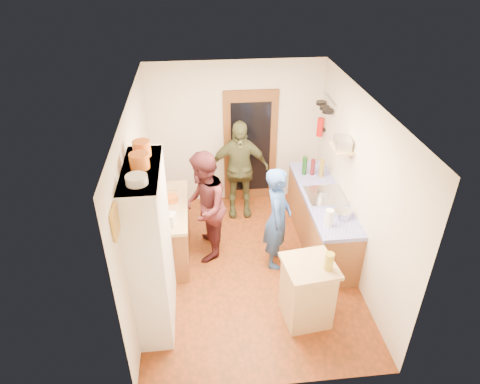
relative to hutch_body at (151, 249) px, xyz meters
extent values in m
cube|color=maroon|center=(1.30, 0.80, -1.11)|extent=(3.00, 4.00, 0.02)
cube|color=silver|center=(1.30, 0.80, 1.51)|extent=(3.00, 4.00, 0.02)
cube|color=beige|center=(1.30, 2.81, 0.20)|extent=(3.00, 0.02, 2.60)
cube|color=beige|center=(1.30, -1.21, 0.20)|extent=(3.00, 0.02, 2.60)
cube|color=beige|center=(-0.21, 0.80, 0.20)|extent=(0.02, 4.00, 2.60)
cube|color=beige|center=(2.81, 0.80, 0.20)|extent=(0.02, 4.00, 2.60)
cube|color=brown|center=(1.55, 2.77, -0.05)|extent=(0.95, 0.06, 2.10)
cube|color=black|center=(1.55, 2.74, -0.05)|extent=(0.70, 0.02, 1.70)
cube|color=white|center=(0.00, 0.00, 0.00)|extent=(0.40, 1.20, 2.20)
cube|color=white|center=(0.00, 0.00, 1.08)|extent=(0.40, 1.14, 0.04)
cylinder|color=white|center=(0.00, -0.32, 1.15)|extent=(0.22, 0.22, 0.09)
cylinder|color=orange|center=(0.00, 0.02, 1.18)|extent=(0.21, 0.21, 0.17)
cylinder|color=orange|center=(0.00, 0.31, 1.19)|extent=(0.20, 0.20, 0.18)
cube|color=brown|center=(0.10, 1.25, -0.68)|extent=(0.60, 1.40, 0.85)
cube|color=tan|center=(0.10, 1.25, -0.23)|extent=(0.64, 1.44, 0.05)
cube|color=white|center=(0.15, 0.79, -0.12)|extent=(0.26, 0.22, 0.17)
cylinder|color=white|center=(0.05, 1.02, -0.11)|extent=(0.18, 0.18, 0.18)
cylinder|color=orange|center=(0.18, 1.37, -0.15)|extent=(0.25, 0.25, 0.09)
cube|color=tan|center=(0.12, 1.77, -0.19)|extent=(0.31, 0.23, 0.02)
cube|color=brown|center=(2.50, 1.30, -0.68)|extent=(0.60, 2.20, 0.84)
cube|color=#1E1CA9|center=(2.50, 1.30, -0.23)|extent=(0.62, 2.22, 0.06)
cube|color=silver|center=(2.50, 1.24, -0.18)|extent=(0.55, 0.58, 0.04)
cylinder|color=silver|center=(2.45, 1.18, -0.10)|extent=(0.19, 0.19, 0.12)
cylinder|color=#143F14|center=(2.35, 1.97, -0.04)|extent=(0.09, 0.09, 0.32)
cylinder|color=#591419|center=(2.48, 1.94, -0.06)|extent=(0.08, 0.08, 0.28)
cylinder|color=olive|center=(2.61, 1.86, -0.04)|extent=(0.09, 0.09, 0.31)
cylinder|color=white|center=(2.35, 0.52, -0.08)|extent=(0.14, 0.14, 0.25)
cylinder|color=silver|center=(2.60, 0.71, -0.15)|extent=(0.32, 0.32, 0.10)
cube|color=tan|center=(1.90, -0.26, -0.67)|extent=(0.61, 0.61, 0.86)
cube|color=tan|center=(1.90, -0.26, -0.22)|extent=(0.69, 0.69, 0.05)
cube|color=white|center=(1.84, -0.21, -0.21)|extent=(0.38, 0.32, 0.02)
cylinder|color=#AD9E2D|center=(2.09, -0.35, -0.08)|extent=(0.13, 0.13, 0.23)
cylinder|color=silver|center=(2.76, 2.33, 0.95)|extent=(0.02, 0.65, 0.02)
cylinder|color=black|center=(2.70, 2.15, 0.82)|extent=(0.18, 0.18, 0.05)
cylinder|color=black|center=(2.70, 2.35, 0.80)|extent=(0.16, 0.16, 0.05)
cylinder|color=black|center=(2.70, 2.55, 0.81)|extent=(0.17, 0.17, 0.05)
cube|color=tan|center=(2.67, 1.25, 0.60)|extent=(0.26, 0.42, 0.03)
cube|color=silver|center=(2.67, 1.25, 0.69)|extent=(0.26, 0.33, 0.15)
cube|color=black|center=(2.77, 2.50, 0.35)|extent=(0.06, 0.10, 0.04)
cylinder|color=red|center=(2.71, 2.50, 0.40)|extent=(0.11, 0.11, 0.32)
cube|color=gold|center=(-0.18, -0.75, 0.95)|extent=(0.03, 0.25, 0.30)
imported|color=#2A4C94|center=(1.73, 0.85, -0.29)|extent=(0.53, 0.67, 1.61)
imported|color=#43191D|center=(0.69, 1.23, -0.23)|extent=(0.74, 0.91, 1.75)
imported|color=#3F4125|center=(1.30, 2.27, -0.22)|extent=(1.05, 0.46, 1.76)
camera|label=1|loc=(0.64, -4.10, 3.27)|focal=32.00mm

